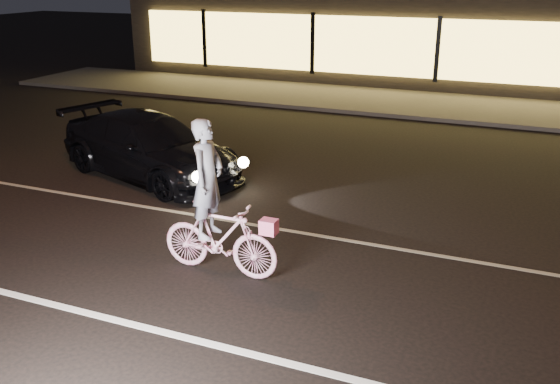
% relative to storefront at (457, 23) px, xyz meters
% --- Properties ---
extents(ground, '(90.00, 90.00, 0.00)m').
position_rel_storefront_xyz_m(ground, '(0.00, -18.97, -2.15)').
color(ground, black).
rests_on(ground, ground).
extents(lane_stripe_near, '(60.00, 0.12, 0.01)m').
position_rel_storefront_xyz_m(lane_stripe_near, '(0.00, -20.47, -2.14)').
color(lane_stripe_near, silver).
rests_on(lane_stripe_near, ground).
extents(lane_stripe_far, '(60.00, 0.10, 0.01)m').
position_rel_storefront_xyz_m(lane_stripe_far, '(0.00, -16.97, -2.14)').
color(lane_stripe_far, gray).
rests_on(lane_stripe_far, ground).
extents(sidewalk, '(30.00, 4.00, 0.12)m').
position_rel_storefront_xyz_m(sidewalk, '(0.00, -5.97, -2.09)').
color(sidewalk, '#383533').
rests_on(sidewalk, ground).
extents(storefront, '(25.40, 8.42, 4.20)m').
position_rel_storefront_xyz_m(storefront, '(0.00, 0.00, 0.00)').
color(storefront, black).
rests_on(storefront, ground).
extents(cyclist, '(1.82, 0.63, 2.29)m').
position_rel_storefront_xyz_m(cyclist, '(-0.63, -18.77, -1.33)').
color(cyclist, '#D74383').
rests_on(cyclist, ground).
extents(sedan, '(4.88, 3.15, 1.32)m').
position_rel_storefront_xyz_m(sedan, '(-4.06, -15.37, -1.49)').
color(sedan, black).
rests_on(sedan, ground).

